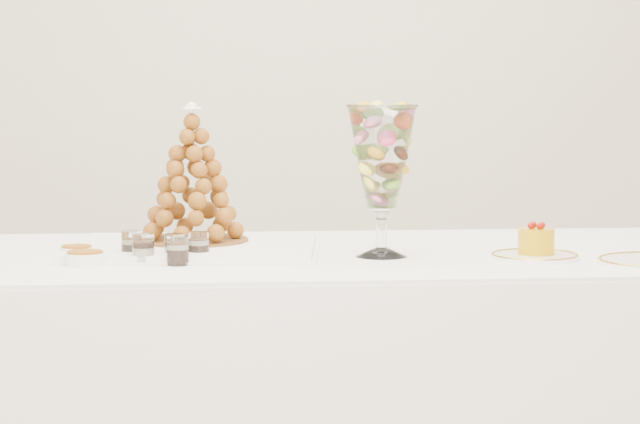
{
  "coord_description": "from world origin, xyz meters",
  "views": [
    {
      "loc": [
        -0.0,
        -2.9,
        1.27
      ],
      "look_at": [
        0.08,
        0.22,
        0.94
      ],
      "focal_mm": 70.0,
      "sensor_mm": 36.0,
      "label": 1
    }
  ],
  "objects": [
    {
      "name": "cake_plate",
      "position": [
        0.59,
        0.04,
        0.85
      ],
      "size": [
        0.21,
        0.21,
        0.01
      ],
      "primitive_type": "cylinder",
      "color": "white",
      "rests_on": "buffet_table"
    },
    {
      "name": "verrine_c",
      "position": [
        -0.21,
        0.03,
        0.88
      ],
      "size": [
        0.06,
        0.06,
        0.07
      ],
      "primitive_type": "cylinder",
      "rotation": [
        0.0,
        0.0,
        -0.23
      ],
      "color": "white",
      "rests_on": "buffet_table"
    },
    {
      "name": "lace_tray",
      "position": [
        -0.24,
        0.17,
        0.85
      ],
      "size": [
        0.62,
        0.47,
        0.02
      ],
      "primitive_type": "cube",
      "rotation": [
        0.0,
        0.0,
        -0.05
      ],
      "color": "white",
      "rests_on": "buffet_table"
    },
    {
      "name": "buffet_table",
      "position": [
        0.08,
        0.16,
        0.42
      ],
      "size": [
        2.27,
        1.02,
        0.84
      ],
      "rotation": [
        0.0,
        0.0,
        0.06
      ],
      "color": "white",
      "rests_on": "ground"
    },
    {
      "name": "verrine_b",
      "position": [
        -0.27,
        0.03,
        0.88
      ],
      "size": [
        0.05,
        0.05,
        0.06
      ],
      "primitive_type": "cylinder",
      "rotation": [
        0.0,
        0.0,
        0.01
      ],
      "color": "white",
      "rests_on": "buffet_table"
    },
    {
      "name": "verrine_a",
      "position": [
        -0.37,
        0.05,
        0.88
      ],
      "size": [
        0.06,
        0.06,
        0.07
      ],
      "primitive_type": "cylinder",
      "rotation": [
        0.0,
        0.0,
        0.09
      ],
      "color": "white",
      "rests_on": "buffet_table"
    },
    {
      "name": "ramekin_back",
      "position": [
        -0.51,
        0.08,
        0.86
      ],
      "size": [
        0.08,
        0.08,
        0.03
      ],
      "primitive_type": "cylinder",
      "color": "white",
      "rests_on": "buffet_table"
    },
    {
      "name": "croquembouche",
      "position": [
        -0.24,
        0.23,
        1.03
      ],
      "size": [
        0.28,
        0.28,
        0.35
      ],
      "rotation": [
        0.0,
        0.0,
        0.11
      ],
      "color": "brown",
      "rests_on": "lace_tray"
    },
    {
      "name": "mousse_cake",
      "position": [
        0.59,
        0.05,
        0.89
      ],
      "size": [
        0.09,
        0.09,
        0.08
      ],
      "color": "#C79409",
      "rests_on": "cake_plate"
    },
    {
      "name": "verrine_d",
      "position": [
        -0.34,
        -0.02,
        0.88
      ],
      "size": [
        0.06,
        0.06,
        0.07
      ],
      "primitive_type": "cylinder",
      "rotation": [
        0.0,
        0.0,
        -0.25
      ],
      "color": "white",
      "rests_on": "buffet_table"
    },
    {
      "name": "verrine_e",
      "position": [
        -0.26,
        -0.05,
        0.88
      ],
      "size": [
        0.06,
        0.06,
        0.07
      ],
      "primitive_type": "cylinder",
      "rotation": [
        0.0,
        0.0,
        -0.34
      ],
      "color": "white",
      "rests_on": "buffet_table"
    },
    {
      "name": "ramekin_front",
      "position": [
        -0.47,
        -0.04,
        0.86
      ],
      "size": [
        0.09,
        0.09,
        0.03
      ],
      "primitive_type": "cylinder",
      "color": "white",
      "rests_on": "buffet_table"
    },
    {
      "name": "macaron_vase",
      "position": [
        0.22,
        0.08,
        1.08
      ],
      "size": [
        0.17,
        0.17,
        0.36
      ],
      "color": "white",
      "rests_on": "buffet_table"
    }
  ]
}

